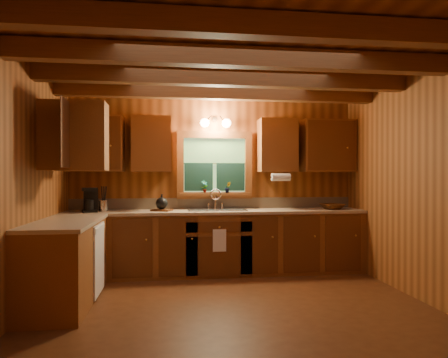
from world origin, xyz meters
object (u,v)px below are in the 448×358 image
wicker_basket (332,207)px  sink (217,213)px  coffee_maker (90,200)px  cutting_board (162,210)px

wicker_basket → sink: bearing=177.4°
coffee_maker → wicker_basket: 3.43m
sink → coffee_maker: 1.75m
coffee_maker → sink: bearing=-14.3°
sink → cutting_board: bearing=-177.5°
cutting_board → coffee_maker: bearing=-155.2°
coffee_maker → wicker_basket: size_ratio=0.99×
sink → wicker_basket: sink is taller
sink → coffee_maker: coffee_maker is taller
sink → coffee_maker: bearing=-178.1°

